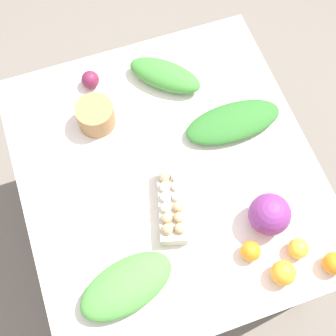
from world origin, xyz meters
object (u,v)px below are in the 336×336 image
Objects in this scene: orange_1 at (283,273)px; orange_3 at (334,263)px; greens_bunch_dandelion at (233,122)px; egg_carton at (172,205)px; orange_2 at (251,251)px; orange_0 at (298,248)px; paper_bag at (96,115)px; beet_root at (90,80)px; greens_bunch_kale at (126,286)px; cabbage_purple at (270,214)px; greens_bunch_beet_tops at (165,75)px.

orange_1 is 0.17m from orange_3.
orange_1 is at bearing -6.18° from greens_bunch_dandelion.
orange_2 is at bearing -125.16° from egg_carton.
orange_1 is (0.06, -0.08, 0.01)m from orange_0.
paper_bag is 2.03× the size of beet_root.
orange_1 is (0.58, -0.06, 0.01)m from greens_bunch_dandelion.
greens_bunch_dandelion is at bearing 129.09° from greens_bunch_kale.
greens_bunch_kale reaches higher than orange_2.
orange_1 reaches higher than orange_3.
cabbage_purple is at bearing 170.91° from orange_1.
orange_0 is at bearing 83.30° from greens_bunch_kale.
orange_2 is at bearing -145.63° from orange_1.
greens_bunch_dandelion is (0.28, 0.18, -0.01)m from greens_bunch_beet_tops.
cabbage_purple is 2.05× the size of beet_root.
egg_carton is 4.00× the size of beet_root.
orange_1 is at bearing -98.23° from orange_3.
cabbage_purple reaches higher than orange_1.
orange_0 is at bearing -113.34° from egg_carton.
egg_carton reaches higher than greens_bunch_beet_tops.
orange_3 is at bearing 30.54° from beet_root.
paper_bag is at bearing -110.94° from greens_bunch_dandelion.
egg_carton reaches higher than beet_root.
egg_carton is 0.76× the size of greens_bunch_dandelion.
cabbage_purple is at bearing 29.71° from beet_root.
orange_0 is 0.12m from orange_3.
cabbage_purple reaches higher than greens_bunch_dandelion.
orange_0 is (0.52, 0.02, 0.00)m from greens_bunch_dandelion.
orange_2 is at bearing 3.26° from greens_bunch_beet_tops.
greens_bunch_kale is 0.58m from orange_0.
greens_bunch_kale is at bearing -102.85° from orange_3.
egg_carton is 0.43m from orange_1.
paper_bag is 0.87m from orange_1.
egg_carton is at bearing -129.89° from orange_3.
beet_root is at bearing 172.17° from paper_bag.
orange_3 is (0.22, 0.14, -0.03)m from cabbage_purple.
orange_0 is at bearing 2.34° from greens_bunch_dandelion.
greens_bunch_dandelion is 0.52m from orange_0.
orange_3 is at bearing 36.86° from paper_bag.
orange_2 is at bearing -117.74° from orange_3.
greens_bunch_dandelion is at bearing -177.66° from orange_0.
orange_1 is (0.34, 0.27, -0.00)m from egg_carton.
cabbage_purple is 1.90× the size of orange_3.
orange_1 reaches higher than orange_0.
greens_bunch_kale is 0.82m from beet_root.
paper_bag is at bearing -152.18° from orange_2.
greens_bunch_beet_tops is at bearing -0.85° from egg_carton.
paper_bag is at bearing -144.48° from orange_0.
egg_carton is 3.38× the size of orange_1.
greens_bunch_dandelion is at bearing -38.33° from egg_carton.
cabbage_purple is 0.45× the size of greens_bunch_kale.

